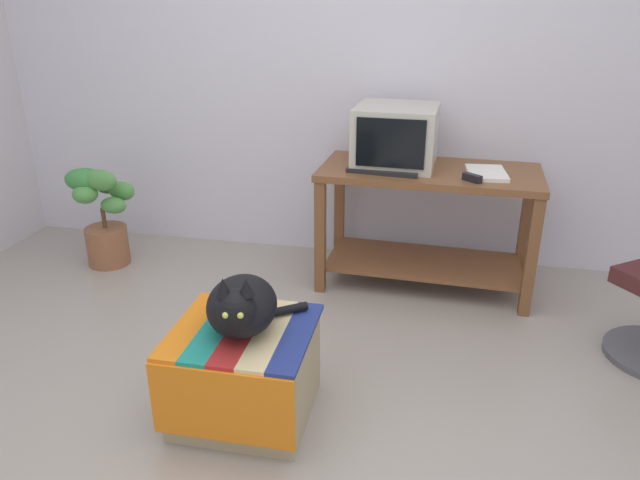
# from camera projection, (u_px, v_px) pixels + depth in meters

# --- Properties ---
(ground_plane) EXTENTS (14.00, 14.00, 0.00)m
(ground_plane) POSITION_uv_depth(u_px,v_px,m) (267.00, 450.00, 2.32)
(ground_plane) COLOR #9E9389
(back_wall) EXTENTS (8.00, 0.10, 2.60)m
(back_wall) POSITION_uv_depth(u_px,v_px,m) (352.00, 56.00, 3.68)
(back_wall) COLOR silver
(back_wall) RESTS_ON ground_plane
(desk) EXTENTS (1.28, 0.66, 0.73)m
(desk) POSITION_uv_depth(u_px,v_px,m) (427.00, 208.00, 3.49)
(desk) COLOR brown
(desk) RESTS_ON ground_plane
(tv_monitor) EXTENTS (0.48, 0.49, 0.34)m
(tv_monitor) POSITION_uv_depth(u_px,v_px,m) (396.00, 137.00, 3.42)
(tv_monitor) COLOR #BCB7A8
(tv_monitor) RESTS_ON desk
(keyboard) EXTENTS (0.42, 0.20, 0.02)m
(keyboard) POSITION_uv_depth(u_px,v_px,m) (384.00, 170.00, 3.33)
(keyboard) COLOR black
(keyboard) RESTS_ON desk
(book) EXTENTS (0.23, 0.31, 0.02)m
(book) POSITION_uv_depth(u_px,v_px,m) (487.00, 173.00, 3.28)
(book) COLOR white
(book) RESTS_ON desk
(ottoman_with_blanket) EXTENTS (0.56, 0.55, 0.41)m
(ottoman_with_blanket) POSITION_uv_depth(u_px,v_px,m) (244.00, 372.00, 2.46)
(ottoman_with_blanket) COLOR tan
(ottoman_with_blanket) RESTS_ON ground_plane
(cat) EXTENTS (0.40, 0.43, 0.29)m
(cat) POSITION_uv_depth(u_px,v_px,m) (242.00, 306.00, 2.32)
(cat) COLOR black
(cat) RESTS_ON ottoman_with_blanket
(potted_plant) EXTENTS (0.38, 0.35, 0.67)m
(potted_plant) POSITION_uv_depth(u_px,v_px,m) (102.00, 218.00, 3.80)
(potted_plant) COLOR brown
(potted_plant) RESTS_ON ground_plane
(stapler) EXTENTS (0.11, 0.10, 0.04)m
(stapler) POSITION_uv_depth(u_px,v_px,m) (472.00, 178.00, 3.16)
(stapler) COLOR black
(stapler) RESTS_ON desk
(pen) EXTENTS (0.14, 0.04, 0.01)m
(pen) POSITION_uv_depth(u_px,v_px,m) (482.00, 171.00, 3.35)
(pen) COLOR black
(pen) RESTS_ON desk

